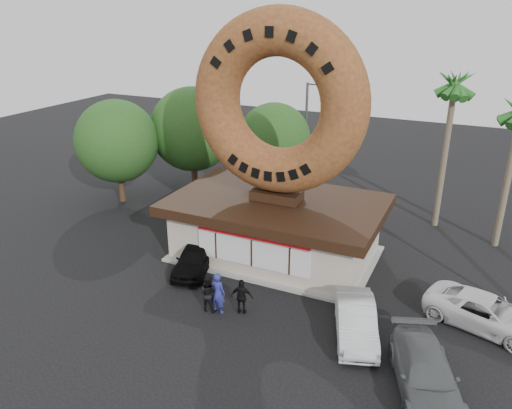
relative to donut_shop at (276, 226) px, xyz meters
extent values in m
plane|color=black|center=(0.00, -5.98, -1.77)|extent=(90.00, 90.00, 0.00)
cube|color=#C0B5A3|center=(0.00, 0.02, -0.27)|extent=(10.00, 6.00, 3.00)
cube|color=#999993|center=(0.00, 0.02, -1.69)|extent=(10.60, 6.60, 0.15)
cube|color=#3F3F3F|center=(0.00, 0.02, 1.28)|extent=(10.00, 6.00, 0.10)
cube|color=black|center=(0.00, 0.02, 1.23)|extent=(11.20, 7.20, 0.55)
cube|color=silver|center=(0.00, -3.03, -0.22)|extent=(6.00, 0.12, 1.40)
cube|color=red|center=(0.00, -3.05, 0.78)|extent=(6.00, 0.10, 0.45)
cube|color=black|center=(0.00, 0.02, 1.78)|extent=(2.60, 1.40, 0.50)
torus|color=#925C2A|center=(0.00, 0.02, 6.61)|extent=(9.15, 2.33, 9.15)
cylinder|color=#473321|center=(-9.50, 7.02, -0.12)|extent=(0.44, 0.44, 3.30)
sphere|color=#1C4E1B|center=(-9.50, 7.02, 2.88)|extent=(6.00, 6.00, 6.00)
cylinder|color=#473321|center=(-4.00, 9.02, -0.34)|extent=(0.44, 0.44, 2.86)
sphere|color=#1C4E1B|center=(-4.00, 9.02, 2.26)|extent=(5.20, 5.20, 5.20)
cylinder|color=#473321|center=(-13.00, 3.02, -0.23)|extent=(0.44, 0.44, 3.08)
sphere|color=#1C4E1B|center=(-13.00, 3.02, 2.57)|extent=(5.60, 5.60, 5.60)
cylinder|color=#726651|center=(7.50, 8.02, 2.73)|extent=(0.36, 0.36, 9.00)
cylinder|color=#726651|center=(11.00, 6.52, 2.23)|extent=(0.36, 0.36, 8.00)
cylinder|color=#59595E|center=(-2.00, 10.02, 2.23)|extent=(0.18, 0.18, 8.00)
cylinder|color=#59595E|center=(-1.10, 10.02, 6.13)|extent=(1.80, 0.12, 0.12)
cube|color=#59595E|center=(-0.20, 10.02, 6.08)|extent=(0.45, 0.20, 0.12)
imported|color=navy|center=(-0.19, -6.16, -0.78)|extent=(0.77, 0.55, 1.98)
imported|color=black|center=(-0.68, -6.21, -0.89)|extent=(0.90, 0.73, 1.75)
imported|color=black|center=(0.81, -5.79, -0.92)|extent=(1.07, 0.66, 1.69)
imported|color=black|center=(-3.15, -3.35, -1.07)|extent=(2.67, 4.39, 1.40)
imported|color=silver|center=(5.83, -5.23, -1.03)|extent=(2.91, 4.70, 1.46)
imported|color=#5C6061|center=(8.90, -7.35, -1.04)|extent=(3.63, 5.37, 1.45)
imported|color=silver|center=(10.74, -2.29, -1.06)|extent=(5.56, 3.68, 1.42)
camera|label=1|loc=(9.44, -22.76, 11.14)|focal=35.00mm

